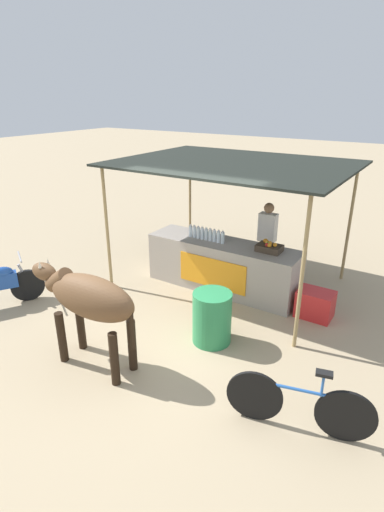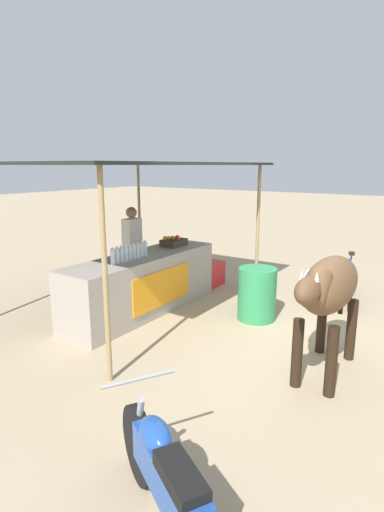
{
  "view_description": "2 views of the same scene",
  "coord_description": "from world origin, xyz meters",
  "px_view_note": "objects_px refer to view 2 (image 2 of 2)",
  "views": [
    {
      "loc": [
        3.36,
        -4.1,
        3.6
      ],
      "look_at": [
        -0.02,
        1.14,
        1.04
      ],
      "focal_mm": 28.0,
      "sensor_mm": 36.0,
      "label": 1
    },
    {
      "loc": [
        -4.75,
        -2.02,
        2.39
      ],
      "look_at": [
        0.19,
        1.36,
        1.02
      ],
      "focal_mm": 28.0,
      "sensor_mm": 36.0,
      "label": 2
    }
  ],
  "objects_px": {
    "cow": "(328,289)",
    "water_barrel": "(257,294)",
    "vendor_behind_counter": "(133,250)",
    "stall_counter": "(143,284)",
    "motorcycle_parked": "(168,483)",
    "fruit_crate": "(173,242)",
    "cooler_box": "(209,274)",
    "bicycle_leaning": "(350,282)"
  },
  "relations": [
    {
      "from": "stall_counter",
      "to": "bicycle_leaning",
      "type": "distance_m",
      "value": 3.65
    },
    {
      "from": "fruit_crate",
      "to": "water_barrel",
      "type": "relative_size",
      "value": 0.53
    },
    {
      "from": "stall_counter",
      "to": "motorcycle_parked",
      "type": "xyz_separation_m",
      "value": [
        -3.08,
        -2.89,
        -0.05
      ]
    },
    {
      "from": "cooler_box",
      "to": "water_barrel",
      "type": "height_order",
      "value": "water_barrel"
    },
    {
      "from": "cow",
      "to": "motorcycle_parked",
      "type": "xyz_separation_m",
      "value": [
        -2.7,
        0.19,
        -0.61
      ]
    },
    {
      "from": "cow",
      "to": "motorcycle_parked",
      "type": "height_order",
      "value": "cow"
    },
    {
      "from": "vendor_behind_counter",
      "to": "motorcycle_parked",
      "type": "relative_size",
      "value": 1.03
    },
    {
      "from": "bicycle_leaning",
      "to": "motorcycle_parked",
      "type": "bearing_deg",
      "value": -177.95
    },
    {
      "from": "fruit_crate",
      "to": "cooler_box",
      "type": "height_order",
      "value": "fruit_crate"
    },
    {
      "from": "water_barrel",
      "to": "bicycle_leaning",
      "type": "distance_m",
      "value": 1.99
    },
    {
      "from": "vendor_behind_counter",
      "to": "stall_counter",
      "type": "bearing_deg",
      "value": -127.31
    },
    {
      "from": "stall_counter",
      "to": "motorcycle_parked",
      "type": "relative_size",
      "value": 1.87
    },
    {
      "from": "water_barrel",
      "to": "cow",
      "type": "height_order",
      "value": "cow"
    },
    {
      "from": "fruit_crate",
      "to": "cow",
      "type": "bearing_deg",
      "value": -112.3
    },
    {
      "from": "fruit_crate",
      "to": "water_barrel",
      "type": "xyz_separation_m",
      "value": [
        -0.15,
        -1.75,
        -0.62
      ]
    },
    {
      "from": "motorcycle_parked",
      "to": "bicycle_leaning",
      "type": "distance_m",
      "value": 5.55
    },
    {
      "from": "vendor_behind_counter",
      "to": "cow",
      "type": "height_order",
      "value": "vendor_behind_counter"
    },
    {
      "from": "vendor_behind_counter",
      "to": "bicycle_leaning",
      "type": "xyz_separation_m",
      "value": [
        1.89,
        -3.44,
        -0.5
      ]
    },
    {
      "from": "bicycle_leaning",
      "to": "cooler_box",
      "type": "bearing_deg",
      "value": 102.92
    },
    {
      "from": "vendor_behind_counter",
      "to": "cooler_box",
      "type": "xyz_separation_m",
      "value": [
        1.3,
        -0.85,
        -0.61
      ]
    },
    {
      "from": "motorcycle_parked",
      "to": "stall_counter",
      "type": "bearing_deg",
      "value": 43.18
    },
    {
      "from": "bicycle_leaning",
      "to": "cow",
      "type": "bearing_deg",
      "value": -172.32
    },
    {
      "from": "fruit_crate",
      "to": "vendor_behind_counter",
      "type": "relative_size",
      "value": 0.27
    },
    {
      "from": "fruit_crate",
      "to": "cooler_box",
      "type": "distance_m",
      "value": 1.26
    },
    {
      "from": "vendor_behind_counter",
      "to": "bicycle_leaning",
      "type": "bearing_deg",
      "value": -61.19
    },
    {
      "from": "cooler_box",
      "to": "bicycle_leaning",
      "type": "xyz_separation_m",
      "value": [
        0.59,
        -2.59,
        0.11
      ]
    },
    {
      "from": "cooler_box",
      "to": "bicycle_leaning",
      "type": "bearing_deg",
      "value": -77.08
    },
    {
      "from": "water_barrel",
      "to": "motorcycle_parked",
      "type": "height_order",
      "value": "motorcycle_parked"
    },
    {
      "from": "fruit_crate",
      "to": "cow",
      "type": "distance_m",
      "value": 3.38
    },
    {
      "from": "vendor_behind_counter",
      "to": "water_barrel",
      "type": "relative_size",
      "value": 1.99
    },
    {
      "from": "cow",
      "to": "cooler_box",
      "type": "bearing_deg",
      "value": 52.92
    },
    {
      "from": "stall_counter",
      "to": "cow",
      "type": "xyz_separation_m",
      "value": [
        -0.38,
        -3.07,
        0.55
      ]
    },
    {
      "from": "cow",
      "to": "bicycle_leaning",
      "type": "height_order",
      "value": "cow"
    },
    {
      "from": "fruit_crate",
      "to": "motorcycle_parked",
      "type": "relative_size",
      "value": 0.27
    },
    {
      "from": "stall_counter",
      "to": "fruit_crate",
      "type": "xyz_separation_m",
      "value": [
        0.91,
        0.05,
        0.56
      ]
    },
    {
      "from": "stall_counter",
      "to": "cooler_box",
      "type": "xyz_separation_m",
      "value": [
        1.87,
        -0.1,
        -0.24
      ]
    },
    {
      "from": "vendor_behind_counter",
      "to": "water_barrel",
      "type": "distance_m",
      "value": 2.49
    },
    {
      "from": "fruit_crate",
      "to": "cooler_box",
      "type": "xyz_separation_m",
      "value": [
        0.97,
        -0.15,
        -0.8
      ]
    },
    {
      "from": "bicycle_leaning",
      "to": "fruit_crate",
      "type": "bearing_deg",
      "value": 119.64
    },
    {
      "from": "stall_counter",
      "to": "water_barrel",
      "type": "relative_size",
      "value": 3.62
    },
    {
      "from": "cow",
      "to": "water_barrel",
      "type": "bearing_deg",
      "value": 50.75
    },
    {
      "from": "fruit_crate",
      "to": "bicycle_leaning",
      "type": "xyz_separation_m",
      "value": [
        1.56,
        -2.74,
        -0.69
      ]
    }
  ]
}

